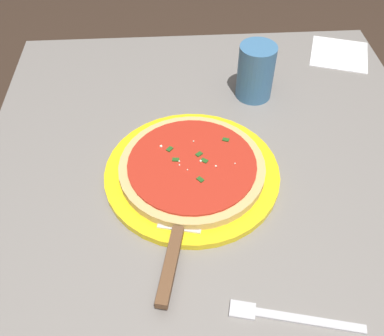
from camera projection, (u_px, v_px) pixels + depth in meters
ground_plane at (204, 323)px, 1.32m from camera, size 5.00×5.00×0.00m
restaurant_table at (211, 209)px, 0.89m from camera, size 0.86×0.91×0.73m
serving_plate at (192, 173)px, 0.76m from camera, size 0.31×0.31×0.01m
pizza at (192, 167)px, 0.75m from camera, size 0.26×0.26×0.02m
pizza_server at (176, 243)px, 0.65m from camera, size 0.09×0.22×0.01m
cup_tall_drink at (256, 72)px, 0.89m from camera, size 0.08×0.08×0.12m
napkin_folded_right at (339, 54)px, 1.04m from camera, size 0.17×0.17×0.00m
fork at (288, 317)px, 0.59m from camera, size 0.19×0.06×0.00m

